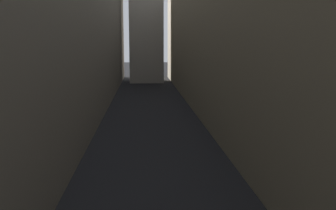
{
  "coord_description": "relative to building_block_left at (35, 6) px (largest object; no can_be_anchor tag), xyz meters",
  "views": [
    {
      "loc": [
        -0.88,
        5.77,
        8.55
      ],
      "look_at": [
        0.0,
        19.09,
        6.4
      ],
      "focal_mm": 41.23,
      "sensor_mm": 36.0,
      "label": 1
    }
  ],
  "objects": [
    {
      "name": "ground_plane",
      "position": [
        12.62,
        -2.0,
        -12.53
      ],
      "size": [
        264.0,
        264.0,
        0.0
      ],
      "primitive_type": "plane",
      "color": "black"
    },
    {
      "name": "building_block_left",
      "position": [
        0.0,
        0.0,
        0.0
      ],
      "size": [
        14.24,
        108.0,
        25.07
      ],
      "primitive_type": "cube",
      "color": "#756B5B",
      "rests_on": "ground"
    },
    {
      "name": "building_block_right",
      "position": [
        25.74,
        0.0,
        -3.02
      ],
      "size": [
        15.24,
        108.0,
        19.02
      ],
      "primitive_type": "cube",
      "color": "gray",
      "rests_on": "ground"
    }
  ]
}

